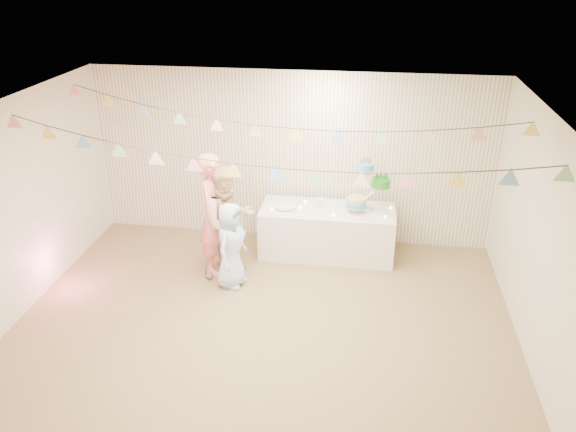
# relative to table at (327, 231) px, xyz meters

# --- Properties ---
(floor) EXTENTS (6.00, 6.00, 0.00)m
(floor) POSITION_rel_table_xyz_m (-0.60, -2.00, -0.36)
(floor) COLOR brown
(floor) RESTS_ON ground
(ceiling) EXTENTS (6.00, 6.00, 0.00)m
(ceiling) POSITION_rel_table_xyz_m (-0.60, -2.00, 2.24)
(ceiling) COLOR silver
(ceiling) RESTS_ON ground
(back_wall) EXTENTS (6.00, 6.00, 0.00)m
(back_wall) POSITION_rel_table_xyz_m (-0.60, 0.50, 0.94)
(back_wall) COLOR white
(back_wall) RESTS_ON ground
(front_wall) EXTENTS (6.00, 6.00, 0.00)m
(front_wall) POSITION_rel_table_xyz_m (-0.60, -4.50, 0.94)
(front_wall) COLOR white
(front_wall) RESTS_ON ground
(left_wall) EXTENTS (5.00, 5.00, 0.00)m
(left_wall) POSITION_rel_table_xyz_m (-3.60, -2.00, 0.94)
(left_wall) COLOR white
(left_wall) RESTS_ON ground
(right_wall) EXTENTS (5.00, 5.00, 0.00)m
(right_wall) POSITION_rel_table_xyz_m (2.40, -2.00, 0.94)
(right_wall) COLOR white
(right_wall) RESTS_ON ground
(table) EXTENTS (1.94, 0.78, 0.73)m
(table) POSITION_rel_table_xyz_m (0.00, 0.00, 0.00)
(table) COLOR silver
(table) RESTS_ON floor
(cake_stand) EXTENTS (0.66, 0.39, 0.74)m
(cake_stand) POSITION_rel_table_xyz_m (0.55, 0.05, 0.76)
(cake_stand) COLOR silver
(cake_stand) RESTS_ON table
(cake_bottom) EXTENTS (0.31, 0.31, 0.15)m
(cake_bottom) POSITION_rel_table_xyz_m (0.40, -0.01, 0.47)
(cake_bottom) COLOR #2BA6C8
(cake_bottom) RESTS_ON cake_stand
(cake_middle) EXTENTS (0.27, 0.27, 0.22)m
(cake_middle) POSITION_rel_table_xyz_m (0.73, 0.14, 0.74)
(cake_middle) COLOR #1B7D1C
(cake_middle) RESTS_ON cake_stand
(cake_top_tier) EXTENTS (0.25, 0.25, 0.19)m
(cake_top_tier) POSITION_rel_table_xyz_m (0.49, 0.02, 1.01)
(cake_top_tier) COLOR #469DDF
(cake_top_tier) RESTS_ON cake_stand
(platter) EXTENTS (0.30, 0.30, 0.02)m
(platter) POSITION_rel_table_xyz_m (-0.61, -0.05, 0.39)
(platter) COLOR white
(platter) RESTS_ON table
(posy) EXTENTS (0.13, 0.13, 0.15)m
(posy) POSITION_rel_table_xyz_m (-0.12, 0.05, 0.46)
(posy) COLOR white
(posy) RESTS_ON table
(person_adult_a) EXTENTS (0.49, 0.68, 1.73)m
(person_adult_a) POSITION_rel_table_xyz_m (-1.48, -0.69, 0.50)
(person_adult_a) COLOR pink
(person_adult_a) RESTS_ON floor
(person_adult_b) EXTENTS (0.97, 0.96, 1.58)m
(person_adult_b) POSITION_rel_table_xyz_m (-1.29, -0.74, 0.43)
(person_adult_b) COLOR #D5A983
(person_adult_b) RESTS_ON floor
(person_child) EXTENTS (0.50, 0.65, 1.19)m
(person_child) POSITION_rel_table_xyz_m (-1.19, -1.03, 0.23)
(person_child) COLOR #B4CFFF
(person_child) RESTS_ON floor
(bunting_back) EXTENTS (5.60, 1.10, 0.40)m
(bunting_back) POSITION_rel_table_xyz_m (-0.60, -0.90, 1.99)
(bunting_back) COLOR pink
(bunting_back) RESTS_ON ceiling
(bunting_front) EXTENTS (5.60, 0.90, 0.36)m
(bunting_front) POSITION_rel_table_xyz_m (-0.60, -2.20, 1.96)
(bunting_front) COLOR #72A5E5
(bunting_front) RESTS_ON ceiling
(tealight_0) EXTENTS (0.04, 0.04, 0.03)m
(tealight_0) POSITION_rel_table_xyz_m (-0.80, -0.15, 0.38)
(tealight_0) COLOR #FFD88C
(tealight_0) RESTS_ON table
(tealight_1) EXTENTS (0.04, 0.04, 0.03)m
(tealight_1) POSITION_rel_table_xyz_m (-0.35, 0.18, 0.38)
(tealight_1) COLOR #FFD88C
(tealight_1) RESTS_ON table
(tealight_2) EXTENTS (0.04, 0.04, 0.03)m
(tealight_2) POSITION_rel_table_xyz_m (0.10, -0.22, 0.38)
(tealight_2) COLOR #FFD88C
(tealight_2) RESTS_ON table
(tealight_3) EXTENTS (0.04, 0.04, 0.03)m
(tealight_3) POSITION_rel_table_xyz_m (0.35, 0.22, 0.38)
(tealight_3) COLOR #FFD88C
(tealight_3) RESTS_ON table
(tealight_4) EXTENTS (0.04, 0.04, 0.03)m
(tealight_4) POSITION_rel_table_xyz_m (0.82, -0.18, 0.38)
(tealight_4) COLOR #FFD88C
(tealight_4) RESTS_ON table
(tealight_5) EXTENTS (0.04, 0.04, 0.03)m
(tealight_5) POSITION_rel_table_xyz_m (0.90, 0.15, 0.38)
(tealight_5) COLOR #FFD88C
(tealight_5) RESTS_ON table
(tealight_6) EXTENTS (0.04, 0.04, 0.03)m
(tealight_6) POSITION_rel_table_xyz_m (-0.40, -0.02, 0.38)
(tealight_6) COLOR #FFD88C
(tealight_6) RESTS_ON table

